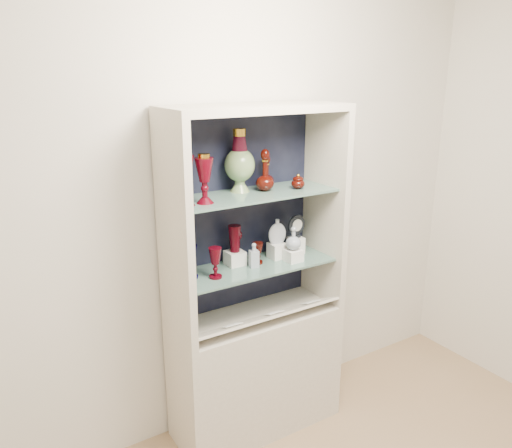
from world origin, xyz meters
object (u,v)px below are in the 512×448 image
lidded_bowl (298,181)px  ruby_pitcher (235,239)px  pedestal_lamp_right (184,179)px  cobalt_goblet (190,262)px  clear_square_bottle (254,255)px  ruby_goblet_tall (215,263)px  flat_flask (277,231)px  ruby_decanter_b (267,170)px  enamel_urn (240,161)px  pedestal_lamp_left (204,179)px  ruby_decanter_a (265,168)px  cameo_medallion (297,226)px  clear_round_decanter (293,239)px  ruby_goblet_small (258,253)px

lidded_bowl → ruby_pitcher: bearing=163.2°
pedestal_lamp_right → cobalt_goblet: 0.47m
clear_square_bottle → ruby_goblet_tall: bearing=-175.2°
ruby_pitcher → flat_flask: size_ratio=1.01×
pedestal_lamp_right → cobalt_goblet: bearing=57.4°
ruby_decanter_b → enamel_urn: bearing=-174.5°
enamel_urn → ruby_goblet_tall: enamel_urn is taller
pedestal_lamp_left → flat_flask: pedestal_lamp_left is taller
cobalt_goblet → ruby_decanter_a: bearing=-1.2°
pedestal_lamp_left → lidded_bowl: 0.59m
cameo_medallion → clear_round_decanter: bearing=-137.4°
cameo_medallion → ruby_goblet_tall: bearing=-176.4°
lidded_bowl → ruby_goblet_tall: lidded_bowl is taller
ruby_decanter_a → lidded_bowl: size_ratio=3.00×
cameo_medallion → enamel_urn: bearing=169.8°
clear_round_decanter → ruby_decanter_b: bearing=118.7°
ruby_decanter_a → flat_flask: 0.40m
pedestal_lamp_right → ruby_goblet_small: 0.68m
ruby_goblet_tall → ruby_pitcher: (0.18, 0.11, 0.07)m
cameo_medallion → pedestal_lamp_right: bearing=-177.9°
pedestal_lamp_left → pedestal_lamp_right: size_ratio=0.92×
pedestal_lamp_left → ruby_goblet_small: 0.60m
enamel_urn → clear_square_bottle: bearing=-72.4°
ruby_decanter_b → ruby_pitcher: bearing=-173.4°
ruby_goblet_tall → ruby_goblet_small: bearing=11.1°
pedestal_lamp_right → ruby_pitcher: bearing=18.1°
ruby_decanter_a → ruby_goblet_tall: 0.58m
pedestal_lamp_right → ruby_decanter_b: 0.58m
ruby_decanter_b → clear_square_bottle: size_ratio=1.37×
ruby_pitcher → flat_flask: flat_flask is taller
pedestal_lamp_right → clear_square_bottle: pedestal_lamp_right is taller
pedestal_lamp_left → ruby_goblet_small: pedestal_lamp_left is taller
cobalt_goblet → cameo_medallion: (0.70, 0.01, 0.08)m
cobalt_goblet → clear_round_decanter: (0.61, -0.09, 0.04)m
ruby_goblet_small → flat_flask: bearing=6.4°
clear_round_decanter → cameo_medallion: size_ratio=0.93×
flat_flask → pedestal_lamp_left: bearing=-158.6°
ruby_goblet_tall → clear_round_decanter: clear_round_decanter is taller
ruby_goblet_small → clear_round_decanter: size_ratio=0.94×
pedestal_lamp_left → ruby_decanter_a: (0.40, 0.07, 0.01)m
enamel_urn → flat_flask: enamel_urn is taller
clear_round_decanter → enamel_urn: bearing=153.2°
clear_round_decanter → ruby_goblet_small: bearing=157.9°
enamel_urn → ruby_decanter_b: 0.20m
ruby_decanter_b → ruby_goblet_small: ruby_decanter_b is taller
ruby_goblet_small → ruby_goblet_tall: bearing=-168.9°
clear_square_bottle → clear_round_decanter: 0.25m
pedestal_lamp_left → ruby_goblet_small: (0.35, 0.07, -0.48)m
ruby_decanter_a → ruby_goblet_small: bearing=-179.1°
clear_square_bottle → flat_flask: 0.22m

